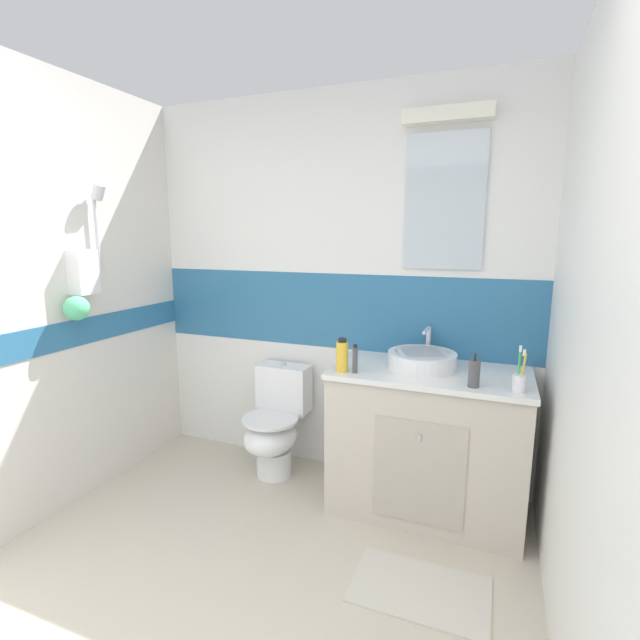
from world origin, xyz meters
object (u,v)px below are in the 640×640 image
(sink_basin, at_px, (422,359))
(toilet, at_px, (275,424))
(mouthwash_bottle, at_px, (342,356))
(toothbrush_cup, at_px, (519,381))
(soap_dispenser, at_px, (474,373))
(toothpaste_tube_upright, at_px, (355,359))

(sink_basin, bearing_deg, toilet, 179.03)
(sink_basin, relative_size, mouthwash_bottle, 2.29)
(sink_basin, xyz_separation_m, toothbrush_cup, (0.50, -0.24, 0.00))
(toothbrush_cup, distance_m, mouthwash_bottle, 0.91)
(soap_dispenser, height_order, mouthwash_bottle, mouthwash_bottle)
(sink_basin, distance_m, mouthwash_bottle, 0.46)
(sink_basin, distance_m, toothpaste_tube_upright, 0.40)
(toothbrush_cup, relative_size, toothpaste_tube_upright, 1.40)
(toothbrush_cup, height_order, mouthwash_bottle, toothbrush_cup)
(sink_basin, bearing_deg, mouthwash_bottle, -150.84)
(mouthwash_bottle, xyz_separation_m, toothpaste_tube_upright, (0.08, -0.00, -0.01))
(toothbrush_cup, bearing_deg, soap_dispenser, 179.65)
(toilet, distance_m, soap_dispenser, 1.40)
(sink_basin, distance_m, soap_dispenser, 0.38)
(toothpaste_tube_upright, bearing_deg, toothbrush_cup, -0.54)
(sink_basin, height_order, toothbrush_cup, toothbrush_cup)
(toilet, xyz_separation_m, toothbrush_cup, (1.46, -0.25, 0.56))
(soap_dispenser, bearing_deg, toilet, 168.58)
(sink_basin, relative_size, toothpaste_tube_upright, 2.64)
(soap_dispenser, height_order, toothpaste_tube_upright, soap_dispenser)
(sink_basin, relative_size, soap_dispenser, 2.40)
(mouthwash_bottle, bearing_deg, sink_basin, 29.16)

